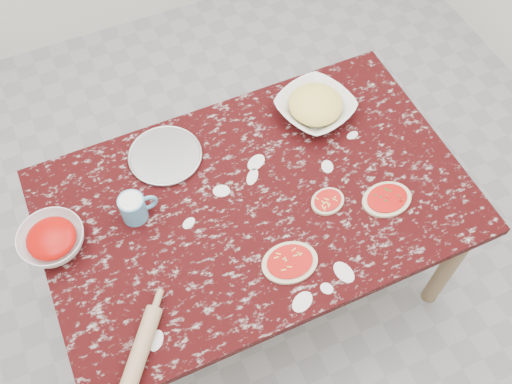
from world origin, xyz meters
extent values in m
plane|color=gray|center=(0.00, 0.00, 0.00)|extent=(4.00, 4.00, 0.00)
cube|color=black|center=(0.00, 0.00, 0.73)|extent=(1.60, 1.00, 0.04)
cube|color=#85684B|center=(0.00, 0.00, 0.67)|extent=(1.50, 0.90, 0.08)
cylinder|color=#85684B|center=(0.72, -0.42, 0.35)|extent=(0.07, 0.07, 0.71)
cylinder|color=#85684B|center=(-0.72, 0.42, 0.35)|extent=(0.07, 0.07, 0.71)
cylinder|color=#85684B|center=(0.72, 0.42, 0.35)|extent=(0.07, 0.07, 0.71)
cylinder|color=#B2B2B7|center=(-0.25, 0.33, 0.76)|extent=(0.38, 0.38, 0.01)
imported|color=white|center=(-0.74, 0.12, 0.79)|extent=(0.26, 0.26, 0.07)
imported|color=white|center=(0.39, 0.28, 0.79)|extent=(0.38, 0.38, 0.07)
cylinder|color=#5194B8|center=(-0.44, 0.12, 0.81)|extent=(0.10, 0.10, 0.11)
torus|color=#5194B8|center=(-0.38, 0.12, 0.81)|extent=(0.08, 0.02, 0.08)
cylinder|color=silver|center=(-0.44, 0.12, 0.84)|extent=(0.08, 0.08, 0.01)
ellipsoid|color=beige|center=(0.00, -0.29, 0.76)|extent=(0.22, 0.17, 0.01)
ellipsoid|color=red|center=(0.00, -0.29, 0.76)|extent=(0.18, 0.14, 0.00)
ellipsoid|color=beige|center=(0.24, -0.12, 0.76)|extent=(0.15, 0.13, 0.01)
ellipsoid|color=red|center=(0.24, -0.12, 0.76)|extent=(0.12, 0.11, 0.00)
ellipsoid|color=beige|center=(0.45, -0.21, 0.76)|extent=(0.20, 0.15, 0.01)
ellipsoid|color=red|center=(0.45, -0.21, 0.76)|extent=(0.16, 0.12, 0.00)
cylinder|color=tan|center=(-0.58, -0.38, 0.78)|extent=(0.22, 0.26, 0.06)
camera|label=1|loc=(-0.47, -1.04, 2.62)|focal=40.56mm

